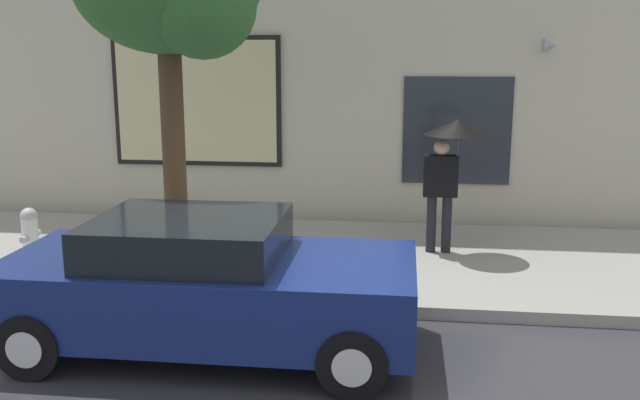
% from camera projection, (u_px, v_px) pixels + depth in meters
% --- Properties ---
extents(ground_plane, '(60.00, 60.00, 0.00)m').
position_uv_depth(ground_plane, '(307.00, 351.00, 7.11)').
color(ground_plane, '#333338').
extents(sidewalk, '(20.00, 4.00, 0.15)m').
position_uv_depth(sidewalk, '(336.00, 259.00, 10.01)').
color(sidewalk, gray).
rests_on(sidewalk, ground).
extents(building_facade, '(20.00, 0.67, 7.00)m').
position_uv_depth(building_facade, '(351.00, 23.00, 11.72)').
color(building_facade, beige).
rests_on(building_facade, ground).
extents(parked_car, '(4.12, 1.91, 1.39)m').
position_uv_depth(parked_car, '(207.00, 284.00, 7.03)').
color(parked_car, navy).
rests_on(parked_car, ground).
extents(fire_hydrant, '(0.30, 0.44, 0.75)m').
position_uv_depth(fire_hydrant, '(30.00, 235.00, 9.60)').
color(fire_hydrant, white).
rests_on(fire_hydrant, sidewalk).
extents(pedestrian_with_umbrella, '(0.96, 0.96, 1.93)m').
position_uv_depth(pedestrian_with_umbrella, '(452.00, 148.00, 9.78)').
color(pedestrian_with_umbrella, black).
rests_on(pedestrian_with_umbrella, sidewalk).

